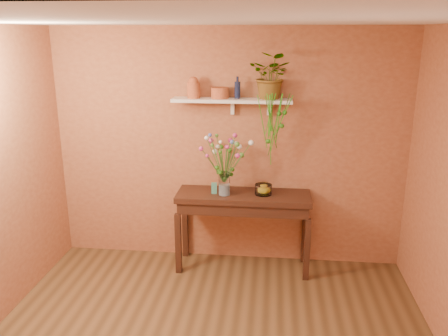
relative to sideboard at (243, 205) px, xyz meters
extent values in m
plane|color=silver|center=(-0.20, -1.74, 1.93)|extent=(4.00, 4.00, 0.00)
cube|color=#AC6B47|center=(-0.20, 0.26, 0.58)|extent=(4.00, 0.04, 2.70)
cube|color=#3B1C13|center=(0.00, 0.00, 0.10)|extent=(1.49, 0.48, 0.06)
cube|color=#3B1C13|center=(0.00, 0.00, 0.00)|extent=(1.43, 0.44, 0.13)
cube|color=#3B1C13|center=(-0.71, -0.21, -0.42)|extent=(0.06, 0.06, 0.71)
cube|color=#3B1C13|center=(0.71, -0.21, -0.42)|extent=(0.06, 0.06, 0.71)
cube|color=#3B1C13|center=(-0.71, 0.21, -0.42)|extent=(0.06, 0.06, 0.71)
cube|color=#3B1C13|center=(0.71, 0.21, -0.42)|extent=(0.06, 0.06, 0.71)
cube|color=white|center=(-0.15, 0.13, 1.15)|extent=(1.30, 0.24, 0.04)
cube|color=white|center=(-0.15, 0.22, 1.06)|extent=(0.04, 0.05, 0.15)
cube|color=white|center=(0.25, 0.22, 1.06)|extent=(0.04, 0.05, 0.15)
cylinder|color=#BE5B39|center=(-0.56, 0.13, 1.25)|extent=(0.15, 0.15, 0.17)
sphere|color=#BE5B39|center=(-0.56, 0.13, 1.34)|extent=(0.11, 0.11, 0.11)
cylinder|color=#BE5B39|center=(-0.28, 0.15, 1.22)|extent=(0.22, 0.22, 0.12)
cylinder|color=#121A38|center=(-0.09, 0.15, 1.26)|extent=(0.08, 0.08, 0.18)
cylinder|color=#121A38|center=(-0.09, 0.15, 1.37)|extent=(0.03, 0.03, 0.05)
imported|color=#296215|center=(0.27, 0.16, 1.41)|extent=(0.56, 0.53, 0.49)
cylinder|color=#296215|center=(0.29, 0.00, 1.02)|extent=(0.05, 0.09, 0.46)
cylinder|color=green|center=(0.19, -0.01, 0.94)|extent=(0.11, 0.28, 0.62)
cylinder|color=green|center=(0.27, 0.05, 1.01)|extent=(0.03, 0.09, 0.47)
cylinder|color=#296215|center=(0.29, 0.01, 1.04)|extent=(0.02, 0.09, 0.41)
cylinder|color=green|center=(0.26, 0.00, 1.04)|extent=(0.07, 0.06, 0.41)
cylinder|color=green|center=(0.36, 0.03, 0.97)|extent=(0.06, 0.08, 0.55)
cylinder|color=#296215|center=(0.40, 0.02, 1.01)|extent=(0.14, 0.05, 0.48)
cylinder|color=green|center=(0.41, -0.03, 1.01)|extent=(0.18, 0.21, 0.48)
cylinder|color=green|center=(0.34, 0.00, 0.92)|extent=(0.12, 0.09, 0.65)
cylinder|color=#296215|center=(0.28, -0.05, 0.94)|extent=(0.14, 0.35, 0.62)
cylinder|color=green|center=(0.27, 0.02, 1.03)|extent=(0.11, 0.05, 0.44)
cylinder|color=green|center=(0.28, -0.03, 0.85)|extent=(0.04, 0.24, 0.80)
cylinder|color=#296215|center=(0.32, 0.02, 0.91)|extent=(0.14, 0.03, 0.68)
cylinder|color=green|center=(0.26, -0.06, 1.00)|extent=(0.02, 0.26, 0.49)
sphere|color=#296215|center=(0.42, 0.02, 1.04)|extent=(0.05, 0.05, 0.05)
sphere|color=#296215|center=(0.39, -0.01, 0.91)|extent=(0.05, 0.05, 0.05)
sphere|color=#296215|center=(0.26, 0.03, 0.73)|extent=(0.05, 0.05, 0.05)
sphere|color=#296215|center=(0.36, 0.02, 1.03)|extent=(0.05, 0.05, 0.05)
cylinder|color=white|center=(-0.21, -0.06, 0.26)|extent=(0.12, 0.12, 0.26)
cylinder|color=silver|center=(-0.21, -0.06, 0.19)|extent=(0.11, 0.11, 0.12)
cylinder|color=#386B28|center=(-0.22, -0.12, 0.52)|extent=(0.04, 0.13, 0.47)
sphere|color=white|center=(-0.24, -0.18, 0.76)|extent=(0.04, 0.04, 0.04)
cylinder|color=#386B28|center=(-0.19, -0.13, 0.50)|extent=(0.05, 0.15, 0.43)
sphere|color=#BC307B|center=(-0.16, -0.20, 0.71)|extent=(0.04, 0.04, 0.04)
cylinder|color=#386B28|center=(-0.13, -0.14, 0.46)|extent=(0.16, 0.18, 0.35)
sphere|color=#BC307B|center=(-0.05, -0.23, 0.63)|extent=(0.05, 0.05, 0.05)
cylinder|color=#386B28|center=(-0.18, -0.08, 0.47)|extent=(0.07, 0.05, 0.37)
sphere|color=#296215|center=(-0.15, -0.10, 0.65)|extent=(0.05, 0.05, 0.05)
cylinder|color=#386B28|center=(-0.15, -0.08, 0.55)|extent=(0.12, 0.04, 0.53)
sphere|color=#BC307B|center=(-0.09, -0.10, 0.81)|extent=(0.05, 0.05, 0.05)
cylinder|color=#386B28|center=(-0.07, -0.08, 0.51)|extent=(0.29, 0.04, 0.45)
sphere|color=white|center=(0.08, -0.09, 0.74)|extent=(0.06, 0.06, 0.06)
cylinder|color=#386B28|center=(-0.14, -0.07, 0.50)|extent=(0.15, 0.02, 0.43)
sphere|color=#65953C|center=(-0.07, -0.08, 0.71)|extent=(0.06, 0.06, 0.06)
cylinder|color=#386B28|center=(-0.12, -0.05, 0.43)|extent=(0.19, 0.04, 0.30)
sphere|color=#65953C|center=(-0.03, -0.03, 0.58)|extent=(0.06, 0.06, 0.06)
cylinder|color=#386B28|center=(-0.13, 0.00, 0.47)|extent=(0.16, 0.13, 0.37)
sphere|color=white|center=(-0.06, 0.06, 0.65)|extent=(0.06, 0.06, 0.06)
cylinder|color=#386B28|center=(-0.17, -0.03, 0.50)|extent=(0.09, 0.07, 0.43)
sphere|color=#5264BC|center=(-0.13, 0.00, 0.72)|extent=(0.05, 0.05, 0.05)
cylinder|color=#386B28|center=(-0.15, 0.02, 0.48)|extent=(0.12, 0.17, 0.40)
sphere|color=white|center=(-0.09, 0.10, 0.68)|extent=(0.05, 0.05, 0.05)
cylinder|color=#386B28|center=(-0.18, 0.02, 0.50)|extent=(0.05, 0.17, 0.43)
sphere|color=#BC307B|center=(-0.16, 0.11, 0.71)|extent=(0.06, 0.06, 0.06)
cylinder|color=#386B28|center=(-0.20, -0.02, 0.47)|extent=(0.02, 0.08, 0.38)
sphere|color=#BC307B|center=(-0.19, 0.01, 0.66)|extent=(0.04, 0.04, 0.04)
cylinder|color=#386B28|center=(-0.24, 0.04, 0.45)|extent=(0.06, 0.22, 0.34)
sphere|color=#296215|center=(-0.26, 0.15, 0.62)|extent=(0.05, 0.05, 0.05)
cylinder|color=#386B28|center=(-0.29, 0.03, 0.49)|extent=(0.17, 0.19, 0.42)
sphere|color=#BC307B|center=(-0.38, 0.12, 0.70)|extent=(0.06, 0.06, 0.06)
cylinder|color=#386B28|center=(-0.27, 0.02, 0.43)|extent=(0.12, 0.17, 0.30)
sphere|color=white|center=(-0.33, 0.10, 0.58)|extent=(0.06, 0.06, 0.06)
cylinder|color=#386B28|center=(-0.25, -0.04, 0.54)|extent=(0.10, 0.05, 0.50)
sphere|color=#65953C|center=(-0.30, -0.02, 0.79)|extent=(0.04, 0.04, 0.04)
cylinder|color=#386B28|center=(-0.28, -0.05, 0.49)|extent=(0.14, 0.03, 0.40)
sphere|color=#65953C|center=(-0.34, -0.04, 0.68)|extent=(0.04, 0.04, 0.04)
cylinder|color=#386B28|center=(-0.25, -0.06, 0.48)|extent=(0.08, 0.01, 0.39)
sphere|color=white|center=(-0.28, -0.05, 0.68)|extent=(0.05, 0.05, 0.05)
cylinder|color=#386B28|center=(-0.28, -0.07, 0.55)|extent=(0.16, 0.03, 0.52)
sphere|color=#5264BC|center=(-0.36, -0.09, 0.81)|extent=(0.04, 0.04, 0.04)
cylinder|color=#386B28|center=(-0.30, -0.11, 0.54)|extent=(0.18, 0.10, 0.51)
sphere|color=white|center=(-0.39, -0.15, 0.79)|extent=(0.05, 0.05, 0.05)
cylinder|color=#386B28|center=(-0.32, -0.15, 0.49)|extent=(0.22, 0.20, 0.42)
sphere|color=#BC307B|center=(-0.43, -0.24, 0.70)|extent=(0.05, 0.05, 0.05)
cylinder|color=#386B28|center=(-0.29, -0.16, 0.46)|extent=(0.15, 0.21, 0.35)
sphere|color=#BC307B|center=(-0.37, -0.25, 0.62)|extent=(0.04, 0.04, 0.04)
cylinder|color=#386B28|center=(-0.22, -0.13, 0.47)|extent=(0.04, 0.14, 0.37)
sphere|color=#296215|center=(-0.24, -0.19, 0.65)|extent=(0.04, 0.04, 0.04)
sphere|color=#296215|center=(-0.24, -0.12, 0.41)|extent=(0.05, 0.05, 0.05)
sphere|color=#296215|center=(-0.28, -0.18, 0.48)|extent=(0.05, 0.05, 0.05)
sphere|color=#296215|center=(-0.12, -0.03, 0.42)|extent=(0.05, 0.05, 0.05)
sphere|color=#296215|center=(-0.14, 0.01, 0.35)|extent=(0.05, 0.05, 0.05)
sphere|color=#296215|center=(-0.28, -0.01, 0.37)|extent=(0.05, 0.05, 0.05)
sphere|color=#296215|center=(-0.27, 0.00, 0.38)|extent=(0.05, 0.05, 0.05)
cylinder|color=white|center=(0.22, 0.00, 0.19)|extent=(0.19, 0.19, 0.11)
cylinder|color=white|center=(0.22, 0.00, 0.14)|extent=(0.18, 0.18, 0.01)
sphere|color=yellow|center=(0.22, 0.02, 0.18)|extent=(0.09, 0.09, 0.09)
cube|color=teal|center=(-0.33, -0.03, 0.19)|extent=(0.06, 0.05, 0.12)
camera|label=1|loc=(0.31, -4.81, 1.86)|focal=36.88mm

